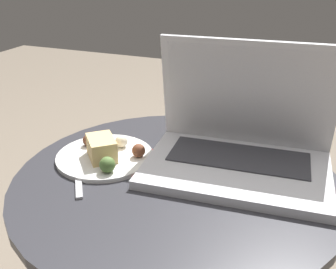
{
  "coord_description": "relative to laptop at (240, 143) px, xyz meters",
  "views": [
    {
      "loc": [
        0.23,
        -0.62,
        0.97
      ],
      "look_at": [
        -0.03,
        0.03,
        0.65
      ],
      "focal_mm": 42.0,
      "sensor_mm": 36.0,
      "label": 1
    }
  ],
  "objects": [
    {
      "name": "fork",
      "position": [
        -0.29,
        -0.14,
        -0.05
      ],
      "size": [
        0.12,
        0.16,
        0.0
      ],
      "color": "#B2B2B7",
      "rests_on": "table"
    },
    {
      "name": "snack_plate",
      "position": [
        -0.26,
        -0.08,
        -0.04
      ],
      "size": [
        0.2,
        0.2,
        0.05
      ],
      "color": "silver",
      "rests_on": "table"
    },
    {
      "name": "napkin",
      "position": [
        -0.24,
        -0.05,
        -0.05
      ],
      "size": [
        0.18,
        0.15,
        0.0
      ],
      "color": "#B7332D",
      "rests_on": "table"
    },
    {
      "name": "laptop",
      "position": [
        0.0,
        0.0,
        0.0
      ],
      "size": [
        0.37,
        0.26,
        0.25
      ],
      "color": "silver",
      "rests_on": "table"
    },
    {
      "name": "beer_glass",
      "position": [
        -0.12,
        0.11,
        0.06
      ],
      "size": [
        0.06,
        0.06,
        0.22
      ],
      "color": "#C6701E",
      "rests_on": "table"
    },
    {
      "name": "table",
      "position": [
        -0.1,
        -0.09,
        -0.22
      ],
      "size": [
        0.63,
        0.63,
        0.58
      ],
      "color": "black",
      "rests_on": "ground_plane"
    }
  ]
}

